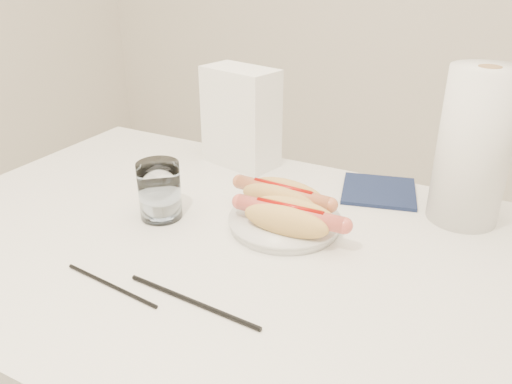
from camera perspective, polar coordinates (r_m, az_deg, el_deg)
The scene contains 10 objects.
table at distance 0.95m, azimuth -3.63°, elevation -8.36°, with size 1.20×0.80×0.75m.
plate at distance 0.95m, azimuth 3.25°, elevation -3.51°, with size 0.20×0.20×0.02m, color silver.
hotdog_left at distance 0.97m, azimuth 3.03°, elevation -0.52°, with size 0.20×0.09×0.05m.
hotdog_right at distance 0.90m, azimuth 3.80°, elevation -2.87°, with size 0.20×0.08×0.05m.
water_glass at distance 0.98m, azimuth -10.81°, elevation 0.17°, with size 0.08×0.08×0.11m, color silver.
chopstick_near at distance 0.82m, azimuth -16.03°, elevation -10.06°, with size 0.01×0.01×0.19m, color black.
chopstick_far at distance 0.76m, azimuth -7.16°, elevation -12.12°, with size 0.01×0.01×0.23m, color black.
napkin_box at distance 1.19m, azimuth -1.72°, elevation 8.41°, with size 0.17×0.10×0.23m, color white.
navy_napkin at distance 1.11m, azimuth 13.67°, elevation 0.13°, with size 0.15×0.15×0.01m, color #131D3D.
paper_towel_roll at distance 1.00m, azimuth 23.36°, elevation 4.63°, with size 0.13×0.13×0.29m, color white.
Camera 1 is at (0.42, -0.66, 1.22)m, focal length 35.49 mm.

